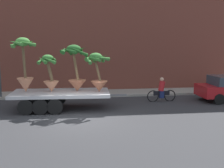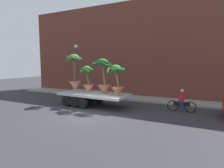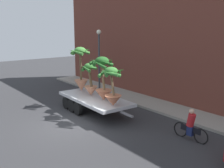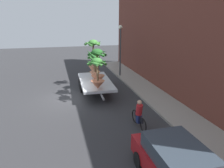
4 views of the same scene
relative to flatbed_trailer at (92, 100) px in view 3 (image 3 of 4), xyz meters
name	(u,v)px [view 3 (image 3 of 4)]	position (x,y,z in m)	size (l,w,h in m)	color
ground_plane	(74,125)	(1.24, -2.09, -0.75)	(60.00, 60.00, 0.00)	#2D2D30
sidewalk	(152,103)	(1.24, 4.01, -0.68)	(24.00, 2.20, 0.15)	gray
building_facade	(171,37)	(1.24, 5.71, 3.74)	(24.00, 1.20, 8.98)	brown
flatbed_trailer	(92,100)	(0.00, 0.00, 0.00)	(6.30, 2.52, 0.98)	#B7BABF
potted_palm_rear	(103,79)	(1.08, 0.03, 1.50)	(1.55, 1.61, 2.55)	#B26647
potted_palm_middle	(112,87)	(2.26, -0.21, 1.28)	(1.48, 1.52, 2.12)	#B26647
potted_palm_front	(81,70)	(-1.66, 0.22, 1.64)	(1.50, 1.56, 2.93)	tan
potted_palm_extra	(90,81)	(-0.31, 0.06, 1.15)	(1.16, 1.11, 2.02)	tan
cyclist	(191,126)	(6.34, 1.22, -0.08)	(1.84, 0.36, 1.54)	black
street_lamp	(99,52)	(-3.75, 3.21, 2.48)	(0.36, 0.36, 4.83)	#383D42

